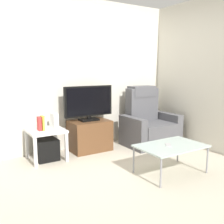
{
  "coord_description": "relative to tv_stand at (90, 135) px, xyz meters",
  "views": [
    {
      "loc": [
        -1.9,
        -3.1,
        1.41
      ],
      "look_at": [
        0.35,
        0.5,
        0.7
      ],
      "focal_mm": 41.85,
      "sensor_mm": 36.0,
      "label": 1
    }
  ],
  "objects": [
    {
      "name": "cell_phone",
      "position": [
        0.44,
        -1.46,
        0.13
      ],
      "size": [
        0.15,
        0.16,
        0.01
      ],
      "primitive_type": "cube",
      "rotation": [
        0.0,
        0.0,
        -0.64
      ],
      "color": "#B7B7BC",
      "rests_on": "coffee_table"
    },
    {
      "name": "subwoofer_box",
      "position": [
        -0.79,
        -0.07,
        -0.1
      ],
      "size": [
        0.33,
        0.33,
        0.33
      ],
      "primitive_type": "cube",
      "color": "black",
      "rests_on": "ground"
    },
    {
      "name": "wall_side",
      "position": [
        1.78,
        -0.83,
        1.04
      ],
      "size": [
        0.06,
        4.48,
        2.6
      ],
      "primitive_type": "cube",
      "color": "beige",
      "rests_on": "ground"
    },
    {
      "name": "tv_stand",
      "position": [
        0.0,
        0.0,
        0.0
      ],
      "size": [
        0.68,
        0.48,
        0.52
      ],
      "color": "brown",
      "rests_on": "ground"
    },
    {
      "name": "recliner_armchair",
      "position": [
        1.12,
        -0.23,
        0.11
      ],
      "size": [
        0.98,
        0.78,
        1.08
      ],
      "rotation": [
        0.0,
        0.0,
        -0.03
      ],
      "color": "#515156",
      "rests_on": "ground"
    },
    {
      "name": "television",
      "position": [
        0.0,
        0.02,
        0.57
      ],
      "size": [
        0.89,
        0.2,
        0.6
      ],
      "color": "black",
      "rests_on": "tv_stand"
    },
    {
      "name": "game_console",
      "position": [
        -0.65,
        -0.06,
        0.34
      ],
      "size": [
        0.07,
        0.2,
        0.24
      ],
      "primitive_type": "cube",
      "color": "white",
      "rests_on": "side_table"
    },
    {
      "name": "book_leftmost",
      "position": [
        -0.89,
        -0.09,
        0.33
      ],
      "size": [
        0.04,
        0.11,
        0.21
      ],
      "primitive_type": "cube",
      "color": "red",
      "rests_on": "side_table"
    },
    {
      "name": "side_table",
      "position": [
        -0.79,
        -0.07,
        0.14
      ],
      "size": [
        0.54,
        0.54,
        0.48
      ],
      "color": "white",
      "rests_on": "ground"
    },
    {
      "name": "coffee_table",
      "position": [
        0.47,
        -1.48,
        0.1
      ],
      "size": [
        0.9,
        0.6,
        0.39
      ],
      "color": "#B2C6C1",
      "rests_on": "ground"
    },
    {
      "name": "book_rightmost",
      "position": [
        -0.81,
        -0.09,
        0.33
      ],
      "size": [
        0.03,
        0.14,
        0.22
      ],
      "primitive_type": "cube",
      "color": "white",
      "rests_on": "side_table"
    },
    {
      "name": "book_middle",
      "position": [
        -0.84,
        -0.09,
        0.33
      ],
      "size": [
        0.05,
        0.13,
        0.22
      ],
      "primitive_type": "cube",
      "color": "gold",
      "rests_on": "side_table"
    },
    {
      "name": "wall_back",
      "position": [
        -0.1,
        0.3,
        1.04
      ],
      "size": [
        6.4,
        0.06,
        2.6
      ],
      "primitive_type": "cube",
      "color": "beige",
      "rests_on": "ground"
    },
    {
      "name": "ground_plane",
      "position": [
        -0.1,
        -0.83,
        -0.26
      ],
      "size": [
        6.4,
        6.4,
        0.0
      ],
      "primitive_type": "plane",
      "color": "beige"
    }
  ]
}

